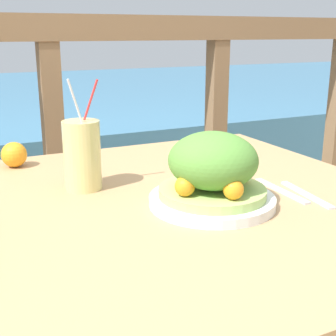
% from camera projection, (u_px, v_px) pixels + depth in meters
% --- Properties ---
extents(patio_table, '(1.16, 0.99, 0.70)m').
position_uv_depth(patio_table, '(141.00, 240.00, 0.99)').
color(patio_table, tan).
rests_on(patio_table, ground_plane).
extents(railing_fence, '(2.80, 0.08, 1.10)m').
position_uv_depth(railing_fence, '(52.00, 117.00, 1.66)').
color(railing_fence, brown).
rests_on(railing_fence, ground_plane).
extents(salad_plate, '(0.26, 0.26, 0.15)m').
position_uv_depth(salad_plate, '(213.00, 174.00, 0.95)').
color(salad_plate, silver).
rests_on(salad_plate, patio_table).
extents(drink_glass, '(0.08, 0.08, 0.25)m').
position_uv_depth(drink_glass, '(82.00, 155.00, 1.05)').
color(drink_glass, '#DBCC7F').
rests_on(drink_glass, patio_table).
extents(fork, '(0.02, 0.18, 0.00)m').
position_uv_depth(fork, '(281.00, 191.00, 1.05)').
color(fork, silver).
rests_on(fork, patio_table).
extents(knife, '(0.04, 0.18, 0.00)m').
position_uv_depth(knife, '(306.00, 194.00, 1.02)').
color(knife, silver).
rests_on(knife, patio_table).
extents(orange_near_basket, '(0.07, 0.07, 0.07)m').
position_uv_depth(orange_near_basket, '(14.00, 155.00, 1.23)').
color(orange_near_basket, orange).
rests_on(orange_near_basket, patio_table).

